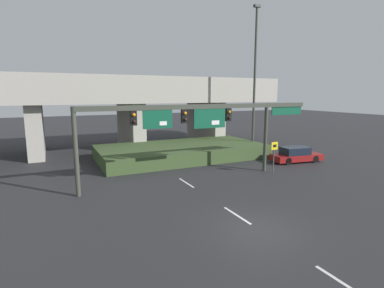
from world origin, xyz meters
name	(u,v)px	position (x,y,z in m)	size (l,w,h in m)	color
ground_plane	(257,228)	(0.00, 0.00, 0.00)	(160.00, 160.00, 0.00)	#262628
lane_markings	(170,172)	(0.00, 11.09, 0.00)	(0.14, 33.87, 0.01)	silver
signal_gantry	(201,118)	(1.29, 8.24, 4.50)	(17.96, 0.44, 5.45)	#383D33
speed_limit_sign	(274,153)	(7.10, 7.19, 1.67)	(0.60, 0.11, 2.57)	#4C4C4C
highway_light_pole_near	(255,78)	(10.80, 14.82, 7.76)	(0.70, 0.36, 14.76)	#383D33
overpass_bridge	(130,101)	(0.00, 23.37, 5.40)	(34.13, 9.91, 7.96)	#A39E93
grass_embankment	(182,151)	(3.08, 15.82, 0.61)	(15.77, 7.98, 1.23)	#384C28
parked_sedan_near_right	(296,155)	(11.79, 9.60, 0.64)	(4.84, 2.37, 1.38)	maroon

